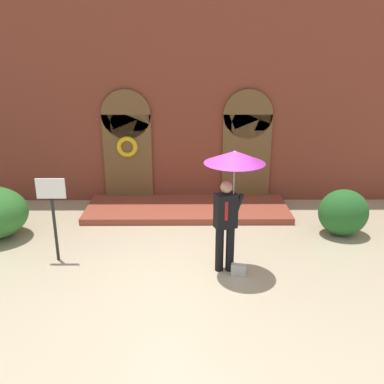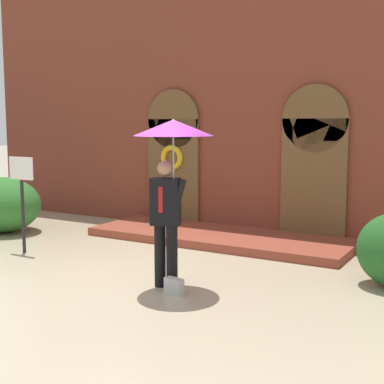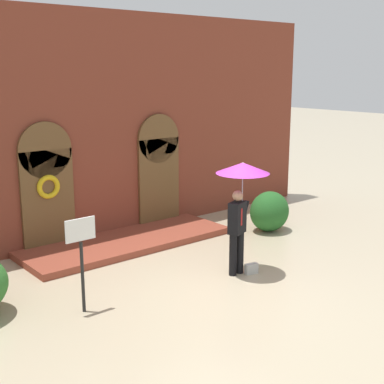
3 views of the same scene
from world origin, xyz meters
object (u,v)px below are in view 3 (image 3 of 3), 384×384
object	(u,v)px
person_with_umbrella	(241,184)
shrub_right	(269,211)
sign_post	(81,249)
handbag	(251,269)

from	to	relation	value
person_with_umbrella	shrub_right	world-z (taller)	person_with_umbrella
person_with_umbrella	sign_post	distance (m)	3.54
sign_post	shrub_right	world-z (taller)	sign_post
person_with_umbrella	sign_post	size ratio (longest dim) A/B	1.37
handbag	shrub_right	size ratio (longest dim) A/B	0.25
sign_post	handbag	bearing A→B (deg)	-10.14
handbag	shrub_right	distance (m)	3.18
handbag	sign_post	world-z (taller)	sign_post
sign_post	shrub_right	xyz separation A→B (m)	(6.14, 1.20, -0.63)
shrub_right	handbag	bearing A→B (deg)	-144.30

